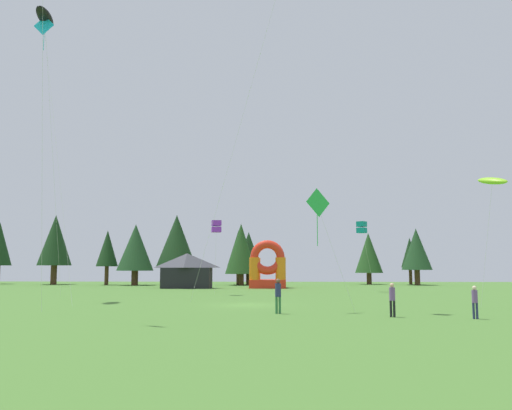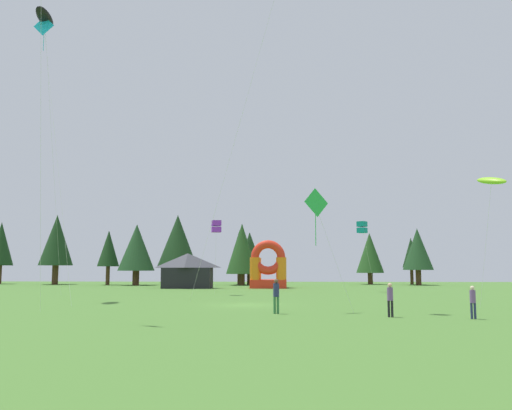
# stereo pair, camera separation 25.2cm
# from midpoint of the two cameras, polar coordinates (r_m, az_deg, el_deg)

# --- Properties ---
(ground_plane) EXTENTS (120.00, 120.00, 0.00)m
(ground_plane) POSITION_cam_midpoint_polar(r_m,az_deg,el_deg) (36.95, -1.10, -10.35)
(ground_plane) COLOR #47752D
(kite_black_parafoil) EXTENTS (1.35, 8.33, 23.03)m
(kite_black_parafoil) POSITION_cam_midpoint_polar(r_m,az_deg,el_deg) (49.39, -21.24, 17.72)
(kite_black_parafoil) COLOR black
(kite_black_parafoil) RESTS_ON ground_plane
(kite_teal_box) EXTENTS (2.09, 2.55, 7.24)m
(kite_teal_box) POSITION_cam_midpoint_polar(r_m,az_deg,el_deg) (58.06, 10.80, -2.29)
(kite_teal_box) COLOR #0C7F7A
(kite_teal_box) RESTS_ON ground_plane
(kite_lime_parafoil) EXTENTS (1.77, 2.18, 8.28)m
(kite_lime_parafoil) POSITION_cam_midpoint_polar(r_m,az_deg,el_deg) (36.88, 23.17, 2.31)
(kite_lime_parafoil) COLOR #8CD826
(kite_lime_parafoil) RESTS_ON ground_plane
(kite_green_diamond) EXTENTS (2.65, 0.94, 6.66)m
(kite_green_diamond) POSITION_cam_midpoint_polar(r_m,az_deg,el_deg) (31.57, 6.04, -0.03)
(kite_green_diamond) COLOR green
(kite_green_diamond) RESTS_ON ground_plane
(kite_purple_box) EXTENTS (1.01, 1.66, 6.76)m
(kite_purple_box) POSITION_cam_midpoint_polar(r_m,az_deg,el_deg) (50.34, -4.28, -2.23)
(kite_purple_box) COLOR purple
(kite_purple_box) RESTS_ON ground_plane
(kite_cyan_diamond) EXTENTS (6.05, 6.43, 22.20)m
(kite_cyan_diamond) POSITION_cam_midpoint_polar(r_m,az_deg,el_deg) (49.11, -21.22, 16.66)
(kite_cyan_diamond) COLOR #19B7CC
(kite_cyan_diamond) RESTS_ON ground_plane
(person_left_edge) EXTENTS (0.34, 0.34, 1.87)m
(person_left_edge) POSITION_cam_midpoint_polar(r_m,az_deg,el_deg) (29.98, 2.07, -9.12)
(person_left_edge) COLOR #33723F
(person_left_edge) RESTS_ON ground_plane
(person_far_side) EXTENTS (0.34, 0.34, 1.59)m
(person_far_side) POSITION_cam_midpoint_polar(r_m,az_deg,el_deg) (28.92, 21.55, -9.09)
(person_far_side) COLOR navy
(person_far_side) RESTS_ON ground_plane
(person_midfield) EXTENTS (0.34, 0.34, 1.70)m
(person_midfield) POSITION_cam_midpoint_polar(r_m,az_deg,el_deg) (28.74, 13.73, -9.25)
(person_midfield) COLOR black
(person_midfield) RESTS_ON ground_plane
(inflatable_orange_dome) EXTENTS (4.37, 4.77, 5.74)m
(inflatable_orange_dome) POSITION_cam_midpoint_polar(r_m,az_deg,el_deg) (67.15, 1.11, -6.88)
(inflatable_orange_dome) COLOR red
(inflatable_orange_dome) RESTS_ON ground_plane
(festival_tent) EXTENTS (5.78, 3.29, 4.18)m
(festival_tent) POSITION_cam_midpoint_polar(r_m,az_deg,el_deg) (66.88, -7.30, -6.79)
(festival_tent) COLOR black
(festival_tent) RESTS_ON ground_plane
(tree_row_1) EXTENTS (4.90, 4.90, 10.24)m
(tree_row_1) POSITION_cam_midpoint_polar(r_m,az_deg,el_deg) (86.34, -20.23, -3.47)
(tree_row_1) COLOR #4C331E
(tree_row_1) RESTS_ON ground_plane
(tree_row_2) EXTENTS (3.10, 3.10, 7.80)m
(tree_row_2) POSITION_cam_midpoint_polar(r_m,az_deg,el_deg) (81.75, -15.28, -4.41)
(tree_row_2) COLOR #4C331E
(tree_row_2) RESTS_ON ground_plane
(tree_row_3) EXTENTS (5.15, 5.15, 8.59)m
(tree_row_3) POSITION_cam_midpoint_polar(r_m,az_deg,el_deg) (79.57, -12.51, -4.35)
(tree_row_3) COLOR #4C331E
(tree_row_3) RESTS_ON ground_plane
(tree_row_4) EXTENTS (5.89, 5.89, 10.11)m
(tree_row_4) POSITION_cam_midpoint_polar(r_m,az_deg,el_deg) (80.69, -8.35, -3.78)
(tree_row_4) COLOR #4C331E
(tree_row_4) RESTS_ON ground_plane
(tree_row_5) EXTENTS (3.29, 3.29, 8.01)m
(tree_row_5) POSITION_cam_midpoint_polar(r_m,az_deg,el_deg) (81.60, -1.93, -4.53)
(tree_row_5) COLOR #4C331E
(tree_row_5) RESTS_ON ground_plane
(tree_row_6) EXTENTS (4.49, 4.49, 8.68)m
(tree_row_6) POSITION_cam_midpoint_polar(r_m,az_deg,el_deg) (77.49, -1.66, -4.56)
(tree_row_6) COLOR #4C331E
(tree_row_6) RESTS_ON ground_plane
(tree_row_7) EXTENTS (4.11, 4.11, 7.55)m
(tree_row_7) POSITION_cam_midpoint_polar(r_m,az_deg,el_deg) (79.12, -0.86, -4.93)
(tree_row_7) COLOR #4C331E
(tree_row_7) RESTS_ON ground_plane
(tree_row_8) EXTENTS (4.08, 4.08, 7.61)m
(tree_row_8) POSITION_cam_midpoint_polar(r_m,az_deg,el_deg) (83.53, 11.53, -4.91)
(tree_row_8) COLOR #4C331E
(tree_row_8) RESTS_ON ground_plane
(tree_row_9) EXTENTS (2.60, 2.60, 6.88)m
(tree_row_9) POSITION_cam_midpoint_polar(r_m,az_deg,el_deg) (84.64, 15.62, -4.82)
(tree_row_9) COLOR #4C331E
(tree_row_9) RESTS_ON ground_plane
(tree_row_10) EXTENTS (4.25, 4.25, 8.03)m
(tree_row_10) POSITION_cam_midpoint_polar(r_m,az_deg,el_deg) (81.45, 16.24, -4.45)
(tree_row_10) COLOR #4C331E
(tree_row_10) RESTS_ON ground_plane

